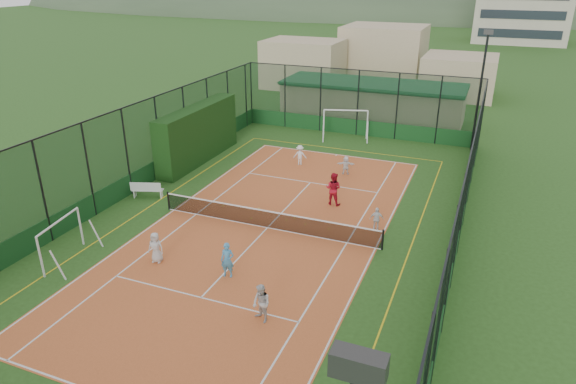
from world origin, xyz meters
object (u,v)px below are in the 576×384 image
child_near_right (261,304)px  child_far_back (346,165)px  child_near_left (156,247)px  child_far_right (377,219)px  futsal_goal_far (345,124)px  futsal_goal_near (62,241)px  coach (333,189)px  child_near_mid (227,260)px  floodlight_ne (480,92)px  white_bench (148,189)px  clubhouse (372,101)px  child_far_left (300,155)px

child_near_right → child_far_back: bearing=122.9°
child_near_right → child_near_left: bearing=-170.6°
child_near_right → child_far_right: child_near_right is taller
child_far_back → futsal_goal_far: bearing=-87.8°
futsal_goal_near → coach: futsal_goal_near is taller
child_near_mid → child_far_right: (4.83, 6.45, -0.17)m
coach → child_far_back: bearing=-79.0°
floodlight_ne → futsal_goal_far: (-9.16, -0.83, -3.03)m
white_bench → child_near_right: 13.15m
child_near_left → coach: size_ratio=0.77×
futsal_goal_near → child_far_right: 14.58m
child_near_mid → coach: size_ratio=0.85×
white_bench → child_near_mid: size_ratio=1.13×
floodlight_ne → coach: (-6.43, -12.64, -3.20)m
clubhouse → child_near_mid: 26.63m
clubhouse → futsal_goal_near: (-7.12, -28.15, -0.63)m
child_far_back → child_near_left: bearing=56.0°
floodlight_ne → child_far_left: (-10.30, -7.52, -3.45)m
futsal_goal_near → child_far_right: futsal_goal_near is taller
floodlight_ne → child_far_right: floodlight_ne is taller
floodlight_ne → child_far_back: bearing=-131.2°
clubhouse → futsal_goal_far: (-0.56, -6.23, -0.48)m
child_far_back → coach: coach is taller
futsal_goal_far → child_far_back: bearing=-90.5°
futsal_goal_near → child_near_left: bearing=-79.6°
child_near_left → child_far_right: (8.30, 6.58, -0.11)m
child_near_mid → child_far_left: child_near_mid is taller
floodlight_ne → futsal_goal_near: floodlight_ne is taller
child_near_mid → child_far_back: 13.26m
futsal_goal_far → child_far_right: futsal_goal_far is taller
child_near_right → coach: coach is taller
futsal_goal_far → child_far_left: bearing=-116.6°
floodlight_ne → child_far_left: floodlight_ne is taller
child_near_left → child_far_right: child_near_left is taller
floodlight_ne → coach: size_ratio=4.52×
coach → futsal_goal_near: bearing=50.9°
child_far_left → child_far_back: bearing=155.8°
clubhouse → child_near_mid: size_ratio=9.81×
child_far_left → coach: bearing=111.8°
floodlight_ne → futsal_goal_far: 9.69m
child_near_mid → child_near_right: (2.56, -2.19, -0.02)m
futsal_goal_near → child_far_left: size_ratio=2.20×
child_near_left → child_far_left: child_near_left is taller
floodlight_ne → futsal_goal_far: bearing=-174.9°
white_bench → clubhouse: bearing=50.7°
white_bench → child_far_left: 10.18m
white_bench → child_far_back: child_far_back is taller
floodlight_ne → white_bench: size_ratio=4.72×
child_near_left → child_far_back: child_near_left is taller
white_bench → child_far_right: bearing=-15.1°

